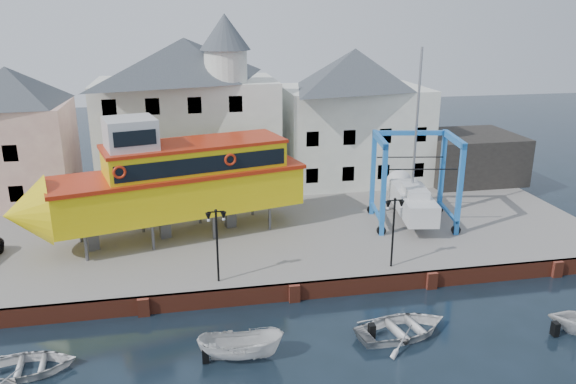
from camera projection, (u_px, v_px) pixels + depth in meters
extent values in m
plane|color=black|center=(294.00, 301.00, 30.76)|extent=(140.00, 140.00, 0.00)
cube|color=slate|center=(264.00, 222.00, 40.89)|extent=(44.00, 22.00, 1.00)
cube|color=maroon|center=(294.00, 292.00, 30.72)|extent=(44.00, 0.25, 1.00)
cube|color=maroon|center=(144.00, 307.00, 29.13)|extent=(0.60, 0.36, 1.00)
cube|color=maroon|center=(294.00, 293.00, 30.56)|extent=(0.60, 0.36, 1.00)
cube|color=maroon|center=(432.00, 281.00, 32.00)|extent=(0.60, 0.36, 1.00)
cube|color=maroon|center=(557.00, 269.00, 33.43)|extent=(0.60, 0.36, 1.00)
cube|color=tan|center=(17.00, 154.00, 42.90)|extent=(8.00, 7.00, 7.50)
pyramid|color=#34383F|center=(7.00, 86.00, 41.31)|extent=(8.00, 7.00, 2.80)
cube|color=black|center=(17.00, 194.00, 40.41)|extent=(1.00, 0.08, 1.20)
cube|color=black|center=(10.00, 153.00, 39.49)|extent=(1.00, 0.08, 1.20)
cube|color=silver|center=(189.00, 136.00, 45.46)|extent=(14.00, 8.00, 9.00)
pyramid|color=#34383F|center=(184.00, 59.00, 43.58)|extent=(14.00, 8.00, 3.20)
cube|color=black|center=(117.00, 188.00, 41.67)|extent=(1.00, 0.08, 1.20)
cube|color=black|center=(158.00, 186.00, 42.21)|extent=(1.00, 0.08, 1.20)
cube|color=black|center=(199.00, 184.00, 42.74)|extent=(1.00, 0.08, 1.20)
cube|color=black|center=(238.00, 182.00, 43.28)|extent=(1.00, 0.08, 1.20)
cube|color=black|center=(113.00, 149.00, 40.74)|extent=(1.00, 0.08, 1.20)
cube|color=black|center=(156.00, 147.00, 41.28)|extent=(1.00, 0.08, 1.20)
cube|color=black|center=(197.00, 145.00, 41.82)|extent=(1.00, 0.08, 1.20)
cube|color=black|center=(237.00, 144.00, 42.36)|extent=(1.00, 0.08, 1.20)
cube|color=black|center=(109.00, 108.00, 39.82)|extent=(1.00, 0.08, 1.20)
cube|color=black|center=(152.00, 106.00, 40.36)|extent=(1.00, 0.08, 1.20)
cube|color=black|center=(195.00, 105.00, 40.89)|extent=(1.00, 0.08, 1.20)
cube|color=black|center=(236.00, 104.00, 41.43)|extent=(1.00, 0.08, 1.20)
cylinder|color=silver|center=(226.00, 66.00, 42.00)|extent=(3.20, 3.20, 2.40)
cone|color=#34383F|center=(225.00, 32.00, 41.23)|extent=(3.80, 3.80, 2.60)
cube|color=silver|center=(353.00, 134.00, 48.59)|extent=(12.00, 8.00, 8.00)
pyramid|color=#34383F|center=(355.00, 68.00, 46.86)|extent=(12.00, 8.00, 3.20)
cube|color=black|center=(312.00, 176.00, 44.82)|extent=(1.00, 0.08, 1.20)
cube|color=black|center=(348.00, 174.00, 45.36)|extent=(1.00, 0.08, 1.20)
cube|color=black|center=(383.00, 172.00, 45.90)|extent=(1.00, 0.08, 1.20)
cube|color=black|center=(418.00, 170.00, 46.43)|extent=(1.00, 0.08, 1.20)
cube|color=black|center=(313.00, 139.00, 43.90)|extent=(1.00, 0.08, 1.20)
cube|color=black|center=(349.00, 137.00, 44.43)|extent=(1.00, 0.08, 1.20)
cube|color=black|center=(385.00, 136.00, 44.97)|extent=(1.00, 0.08, 1.20)
cube|color=black|center=(420.00, 134.00, 45.51)|extent=(1.00, 0.08, 1.20)
cube|color=black|center=(468.00, 156.00, 49.13)|extent=(8.00, 7.00, 4.00)
cylinder|color=black|center=(217.00, 247.00, 30.25)|extent=(0.12, 0.12, 4.00)
cube|color=black|center=(216.00, 212.00, 29.61)|extent=(0.90, 0.06, 0.06)
sphere|color=black|center=(216.00, 211.00, 29.59)|extent=(0.16, 0.16, 0.16)
cone|color=black|center=(208.00, 217.00, 29.62)|extent=(0.32, 0.32, 0.45)
sphere|color=silver|center=(209.00, 220.00, 29.68)|extent=(0.18, 0.18, 0.18)
cone|color=black|center=(224.00, 216.00, 29.77)|extent=(0.32, 0.32, 0.45)
sphere|color=silver|center=(224.00, 219.00, 29.82)|extent=(0.18, 0.18, 0.18)
cylinder|color=black|center=(393.00, 234.00, 32.04)|extent=(0.12, 0.12, 4.00)
cube|color=black|center=(395.00, 200.00, 31.40)|extent=(0.90, 0.06, 0.06)
sphere|color=black|center=(395.00, 199.00, 31.38)|extent=(0.16, 0.16, 0.16)
cone|color=black|center=(388.00, 205.00, 31.42)|extent=(0.32, 0.32, 0.45)
sphere|color=silver|center=(388.00, 208.00, 31.47)|extent=(0.18, 0.18, 0.18)
cone|color=black|center=(401.00, 204.00, 31.56)|extent=(0.32, 0.32, 0.45)
sphere|color=silver|center=(401.00, 207.00, 31.61)|extent=(0.18, 0.18, 0.18)
cylinder|color=#59595E|center=(86.00, 247.00, 33.13)|extent=(0.24, 0.24, 1.69)
cylinder|color=#59595E|center=(80.00, 229.00, 35.85)|extent=(0.24, 0.24, 1.69)
cylinder|color=#59595E|center=(153.00, 236.00, 34.73)|extent=(0.24, 0.24, 1.69)
cylinder|color=#59595E|center=(143.00, 220.00, 37.45)|extent=(0.24, 0.24, 1.69)
cylinder|color=#59595E|center=(214.00, 226.00, 36.34)|extent=(0.24, 0.24, 1.69)
cylinder|color=#59595E|center=(200.00, 211.00, 39.05)|extent=(0.24, 0.24, 1.69)
cylinder|color=#59595E|center=(270.00, 217.00, 37.94)|extent=(0.24, 0.24, 1.69)
cylinder|color=#59595E|center=(252.00, 204.00, 40.65)|extent=(0.24, 0.24, 1.69)
cube|color=#59595E|center=(93.00, 237.00, 34.72)|extent=(0.80, 0.71, 1.69)
cube|color=#59595E|center=(165.00, 225.00, 36.55)|extent=(0.80, 0.71, 1.69)
cube|color=#59595E|center=(230.00, 215.00, 38.38)|extent=(0.80, 0.71, 1.69)
cube|color=yellow|center=(180.00, 193.00, 36.36)|extent=(16.35, 8.08, 2.48)
cone|color=yellow|center=(26.00, 213.00, 32.66)|extent=(3.47, 4.77, 4.28)
cube|color=#AF260D|center=(179.00, 173.00, 35.95)|extent=(16.73, 8.34, 0.25)
cube|color=yellow|center=(195.00, 159.00, 36.16)|extent=(11.87, 6.52, 1.80)
cube|color=black|center=(204.00, 165.00, 34.47)|extent=(10.50, 2.75, 1.01)
cube|color=black|center=(187.00, 151.00, 37.82)|extent=(10.50, 2.75, 1.01)
cube|color=#AF260D|center=(194.00, 143.00, 35.85)|extent=(12.12, 6.69, 0.20)
cube|color=silver|center=(130.00, 135.00, 33.97)|extent=(3.57, 3.57, 2.05)
cube|color=black|center=(135.00, 138.00, 32.65)|extent=(2.40, 0.67, 0.90)
torus|color=#AF260D|center=(119.00, 172.00, 32.31)|extent=(0.80, 0.35, 0.79)
torus|color=#AF260D|center=(230.00, 160.00, 35.06)|extent=(0.80, 0.35, 0.79)
cube|color=blue|center=(383.00, 191.00, 36.25)|extent=(0.36, 0.36, 6.16)
cylinder|color=black|center=(381.00, 231.00, 37.11)|extent=(0.64, 0.32, 0.62)
cube|color=blue|center=(373.00, 173.00, 40.15)|extent=(0.36, 0.36, 6.16)
cylinder|color=black|center=(371.00, 210.00, 41.00)|extent=(0.64, 0.32, 0.62)
cube|color=blue|center=(460.00, 190.00, 36.36)|extent=(0.36, 0.36, 6.16)
cylinder|color=black|center=(456.00, 230.00, 37.21)|extent=(0.64, 0.32, 0.62)
cube|color=blue|center=(442.00, 173.00, 40.25)|extent=(0.36, 0.36, 6.16)
cylinder|color=black|center=(439.00, 209.00, 41.10)|extent=(0.64, 0.32, 0.62)
cube|color=blue|center=(380.00, 139.00, 37.30)|extent=(1.04, 4.39, 0.43)
cube|color=blue|center=(376.00, 212.00, 38.88)|extent=(0.95, 4.38, 0.18)
cube|color=blue|center=(454.00, 139.00, 37.40)|extent=(1.04, 4.39, 0.43)
cube|color=blue|center=(448.00, 211.00, 38.98)|extent=(0.95, 4.38, 0.18)
cube|color=blue|center=(410.00, 133.00, 39.29)|extent=(5.26, 1.19, 0.31)
cube|color=silver|center=(413.00, 202.00, 38.71)|extent=(3.10, 6.85, 1.41)
cone|color=silver|center=(401.00, 185.00, 42.44)|extent=(2.23, 1.73, 2.02)
cube|color=#59595E|center=(412.00, 216.00, 39.02)|extent=(0.47, 1.60, 0.62)
cube|color=silver|center=(415.00, 191.00, 37.99)|extent=(1.83, 2.84, 0.53)
cylinder|color=#99999E|center=(417.00, 121.00, 37.42)|extent=(0.18, 0.18, 9.68)
cube|color=black|center=(421.00, 169.00, 36.35)|extent=(4.64, 0.90, 0.05)
cube|color=black|center=(410.00, 157.00, 39.36)|extent=(4.64, 0.90, 0.05)
imported|color=silver|center=(241.00, 359.00, 25.67)|extent=(4.09, 1.98, 1.52)
imported|color=silver|center=(402.00, 335.00, 27.56)|extent=(5.34, 4.25, 0.99)
imported|color=silver|center=(26.00, 373.00, 24.66)|extent=(4.46, 3.34, 0.88)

